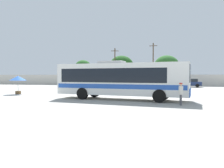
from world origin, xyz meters
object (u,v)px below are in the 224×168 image
at_px(utility_pole_near, 115,66).
at_px(roadside_tree_midright, 167,66).
at_px(utility_pole_far, 153,63).
at_px(roadside_tree_left, 83,67).
at_px(vendor_umbrella_near_gate_blue, 18,79).
at_px(parked_car_leftmost_dark_blue, 97,82).
at_px(parked_car_rightmost_dark_blue, 190,83).
at_px(roadside_tree_midleft, 121,66).
at_px(coach_bus_white_blue, 120,79).
at_px(parked_car_second_dark_blue, 123,82).
at_px(attendant_by_bus_door, 181,93).
at_px(parked_car_third_white, 150,82).

height_order(utility_pole_near, roadside_tree_midright, utility_pole_near).
height_order(utility_pole_far, roadside_tree_left, utility_pole_far).
distance_m(vendor_umbrella_near_gate_blue, parked_car_leftmost_dark_blue, 21.88).
height_order(parked_car_leftmost_dark_blue, parked_car_rightmost_dark_blue, parked_car_rightmost_dark_blue).
relative_size(parked_car_rightmost_dark_blue, roadside_tree_midleft, 0.61).
relative_size(vendor_umbrella_near_gate_blue, roadside_tree_left, 0.35).
height_order(parked_car_rightmost_dark_blue, roadside_tree_midleft, roadside_tree_midleft).
distance_m(coach_bus_white_blue, roadside_tree_left, 36.91).
distance_m(parked_car_second_dark_blue, parked_car_rightmost_dark_blue, 12.80).
relative_size(vendor_umbrella_near_gate_blue, parked_car_rightmost_dark_blue, 0.50).
height_order(attendant_by_bus_door, roadside_tree_midright, roadside_tree_midright).
relative_size(vendor_umbrella_near_gate_blue, utility_pole_far, 0.22).
relative_size(parked_car_leftmost_dark_blue, parked_car_second_dark_blue, 0.90).
xyz_separation_m(vendor_umbrella_near_gate_blue, parked_car_third_white, (13.29, 21.68, -0.96)).
relative_size(parked_car_rightmost_dark_blue, roadside_tree_midright, 0.60).
relative_size(parked_car_leftmost_dark_blue, utility_pole_far, 0.44).
bearing_deg(parked_car_third_white, roadside_tree_left, 153.63).
xyz_separation_m(coach_bus_white_blue, roadside_tree_midleft, (-6.59, 33.24, 2.65)).
distance_m(attendant_by_bus_door, vendor_umbrella_near_gate_blue, 18.45).
height_order(coach_bus_white_blue, roadside_tree_left, roadside_tree_left).
relative_size(attendant_by_bus_door, roadside_tree_left, 0.27).
height_order(parked_car_third_white, roadside_tree_midleft, roadside_tree_midleft).
bearing_deg(utility_pole_near, parked_car_third_white, -36.59).
distance_m(vendor_umbrella_near_gate_blue, roadside_tree_left, 30.50).
relative_size(parked_car_second_dark_blue, parked_car_rightmost_dark_blue, 1.11).
xyz_separation_m(parked_car_rightmost_dark_blue, utility_pole_far, (-7.28, 8.33, 4.12)).
bearing_deg(coach_bus_white_blue, parked_car_rightmost_dark_blue, 71.21).
height_order(parked_car_second_dark_blue, roadside_tree_left, roadside_tree_left).
xyz_separation_m(attendant_by_bus_door, parked_car_third_white, (-4.23, 27.41, -0.10)).
bearing_deg(vendor_umbrella_near_gate_blue, roadside_tree_left, 97.19).
height_order(parked_car_leftmost_dark_blue, roadside_tree_midleft, roadside_tree_midleft).
height_order(attendant_by_bus_door, parked_car_second_dark_blue, attendant_by_bus_door).
distance_m(parked_car_rightmost_dark_blue, roadside_tree_left, 26.29).
distance_m(vendor_umbrella_near_gate_blue, parked_car_second_dark_blue, 23.37).
bearing_deg(vendor_umbrella_near_gate_blue, utility_pole_far, 65.60).
xyz_separation_m(utility_pole_near, roadside_tree_midleft, (1.04, 2.41, 0.09)).
relative_size(parked_car_second_dark_blue, parked_car_third_white, 1.06).
height_order(vendor_umbrella_near_gate_blue, utility_pole_near, utility_pole_near).
xyz_separation_m(utility_pole_far, roadside_tree_midleft, (-7.50, 0.84, -0.46)).
height_order(parked_car_second_dark_blue, roadside_tree_midright, roadside_tree_midright).
height_order(attendant_by_bus_door, parked_car_third_white, attendant_by_bus_door).
relative_size(parked_car_third_white, roadside_tree_left, 0.74).
bearing_deg(attendant_by_bus_door, roadside_tree_left, 120.72).
height_order(parked_car_third_white, parked_car_rightmost_dark_blue, parked_car_rightmost_dark_blue).
bearing_deg(utility_pole_near, parked_car_second_dark_blue, -63.00).
relative_size(parked_car_leftmost_dark_blue, roadside_tree_left, 0.70).
relative_size(coach_bus_white_blue, roadside_tree_midleft, 1.71).
height_order(roadside_tree_left, roadside_tree_midleft, roadside_tree_midleft).
relative_size(attendant_by_bus_door, utility_pole_near, 0.19).
xyz_separation_m(parked_car_leftmost_dark_blue, roadside_tree_midleft, (3.33, 8.66, 3.68)).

